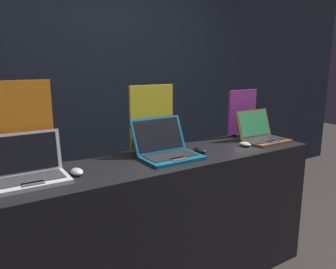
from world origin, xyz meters
The scene contains 11 objects.
wall_back centered at (0.00, 1.71, 1.40)m, with size 8.00×0.05×2.80m.
display_counter centered at (0.00, 0.28, 0.47)m, with size 2.15×0.55×0.95m.
laptop_front centered at (-0.85, 0.29, 1.01)m, with size 0.38×0.26×0.24m.
mouse_front centered at (-0.61, 0.25, 0.97)m, with size 0.06×0.10×0.03m.
promo_stand_front centered at (-0.85, 0.44, 1.19)m, with size 0.35×0.07×0.51m.
laptop_middle centered at (-0.01, 0.28, 1.01)m, with size 0.38×0.35×0.24m.
mouse_middle centered at (0.23, 0.24, 0.97)m, with size 0.06×0.12×0.04m.
promo_stand_middle centered at (-0.01, 0.47, 1.17)m, with size 0.33×0.07×0.46m.
laptop_back centered at (0.86, 0.26, 1.00)m, with size 0.34×0.30×0.23m.
mouse_back centered at (0.63, 0.21, 0.96)m, with size 0.07×0.10×0.03m.
promo_stand_back centered at (0.86, 0.48, 1.13)m, with size 0.29×0.07×0.39m.
Camera 1 is at (-1.11, -1.46, 1.55)m, focal length 35.00 mm.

